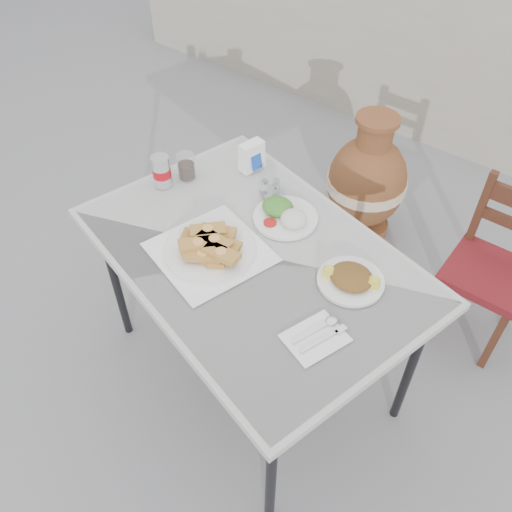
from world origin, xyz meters
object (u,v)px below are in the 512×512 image
Objects in this scene: cola_glass at (186,167)px; terracotta_urn at (366,183)px; cafe_table at (252,262)px; chair at (491,267)px; condiment_caddy at (273,190)px; salad_chopped_plate at (351,278)px; salad_rice_plate at (285,214)px; pide_plate at (210,245)px; napkin_holder at (252,156)px; soda_can at (162,171)px.

cola_glass reaches higher than terracotta_urn.
cola_glass is (-0.54, 0.20, 0.11)m from cafe_table.
terracotta_urn is at bearing 160.80° from chair.
terracotta_urn is (0.04, 0.90, -0.49)m from condiment_caddy.
cafe_table is 6.22× the size of salad_chopped_plate.
salad_rice_plate is 1.11m from terracotta_urn.
cafe_table is 1.82× the size of chair.
terracotta_urn is (-0.85, 0.29, -0.07)m from chair.
salad_chopped_plate is at bearing -66.21° from terracotta_urn.
cafe_table is 10.86× the size of condiment_caddy.
pide_plate is 1.42m from chair.
pide_plate is at bearing -87.79° from condiment_caddy.
cafe_table is 3.11× the size of pide_plate.
terracotta_urn is (0.23, 0.80, -0.53)m from napkin_holder.
chair is (1.27, 0.74, -0.45)m from cola_glass.
napkin_holder is at bearing 49.83° from cola_glass.
cola_glass is at bearing -112.68° from terracotta_urn.
cola_glass is at bearing -161.35° from condiment_caddy.
napkin_holder is (0.20, 0.23, 0.02)m from cola_glass.
cola_glass is at bearing 173.81° from salad_chopped_plate.
salad_rice_plate is 0.32× the size of chair.
pide_plate is at bearing -57.20° from napkin_holder.
napkin_holder reaches higher than chair.
napkin_holder is at bearing 155.60° from salad_chopped_plate.
salad_chopped_plate is at bearing 0.39° from soda_can.
soda_can is 1.25× the size of cola_glass.
cafe_table is 5.75× the size of salad_rice_plate.
chair is (0.89, 0.61, -0.42)m from condiment_caddy.
condiment_caddy is at bearing -145.92° from chair.
salad_rice_plate is 1.86× the size of soda_can.
napkin_holder is 0.22m from condiment_caddy.
terracotta_urn is at bearing 89.00° from pide_plate.
condiment_caddy is 1.15m from chair.
cola_glass is 0.14× the size of terracotta_urn.
cafe_table is at bearing 38.45° from pide_plate.
chair is at bearing 50.18° from pide_plate.
cafe_table is 0.19m from pide_plate.
soda_can is (-0.45, 0.20, 0.04)m from pide_plate.
salad_chopped_plate reaches higher than cafe_table.
condiment_caddy is 0.18× the size of terracotta_urn.
salad_rice_plate is at bearing 4.29° from cola_glass.
cafe_table is at bearing -128.54° from chair.
pide_plate is 1.42m from terracotta_urn.
soda_can is (-0.97, -0.01, 0.05)m from salad_chopped_plate.
condiment_caddy reaches higher than salad_chopped_plate.
pide_plate is 3.49× the size of condiment_caddy.
cafe_table is at bearing -20.45° from cola_glass.
salad_chopped_plate is (0.39, 0.10, 0.08)m from cafe_table.
soda_can is 1.34m from terracotta_urn.
soda_can is at bearing -179.61° from salad_chopped_plate.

